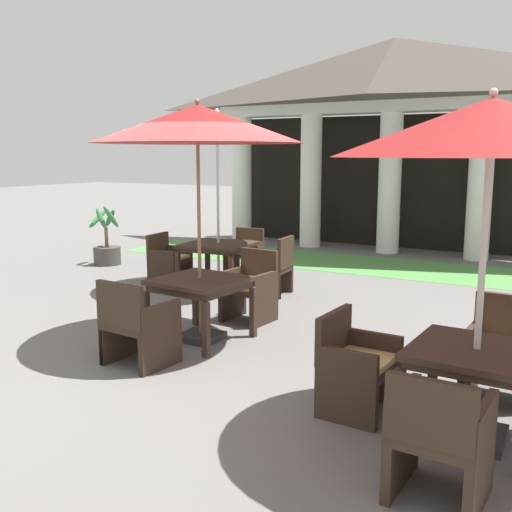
# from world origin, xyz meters

# --- Properties ---
(ground_plane) EXTENTS (60.00, 60.00, 0.00)m
(ground_plane) POSITION_xyz_m (0.00, 0.00, 0.00)
(ground_plane) COLOR slate
(background_pavilion) EXTENTS (8.75, 2.54, 4.59)m
(background_pavilion) POSITION_xyz_m (-0.00, 8.06, 3.43)
(background_pavilion) COLOR white
(background_pavilion) RESTS_ON ground
(lawn_strip) EXTENTS (10.55, 2.05, 0.01)m
(lawn_strip) POSITION_xyz_m (0.00, 6.25, 0.00)
(lawn_strip) COLOR #519347
(lawn_strip) RESTS_ON ground
(patio_table_near_foreground) EXTENTS (1.09, 1.09, 0.75)m
(patio_table_near_foreground) POSITION_xyz_m (-1.32, 3.06, 0.66)
(patio_table_near_foreground) COLOR #38281E
(patio_table_near_foreground) RESTS_ON ground
(patio_umbrella_near_foreground) EXTENTS (2.24, 2.24, 2.87)m
(patio_umbrella_near_foreground) POSITION_xyz_m (-1.32, 3.06, 2.59)
(patio_umbrella_near_foreground) COLOR #2D2D2D
(patio_umbrella_near_foreground) RESTS_ON ground
(patio_chair_near_foreground_west) EXTENTS (0.58, 0.64, 0.84)m
(patio_chair_near_foreground_west) POSITION_xyz_m (-2.29, 3.00, 0.39)
(patio_chair_near_foreground_west) COLOR #38281E
(patio_chair_near_foreground_west) RESTS_ON ground
(patio_chair_near_foreground_east) EXTENTS (0.58, 0.60, 0.91)m
(patio_chair_near_foreground_east) POSITION_xyz_m (-0.35, 3.13, 0.41)
(patio_chair_near_foreground_east) COLOR #38281E
(patio_chair_near_foreground_east) RESTS_ON ground
(patio_chair_near_foreground_north) EXTENTS (0.59, 0.58, 0.87)m
(patio_chair_near_foreground_north) POSITION_xyz_m (-1.39, 4.03, 0.41)
(patio_chair_near_foreground_north) COLOR #38281E
(patio_chair_near_foreground_north) RESTS_ON ground
(patio_table_mid_left) EXTENTS (1.00, 1.00, 0.73)m
(patio_table_mid_left) POSITION_xyz_m (3.20, -0.38, 0.63)
(patio_table_mid_left) COLOR #38281E
(patio_table_mid_left) RESTS_ON ground
(patio_umbrella_mid_left) EXTENTS (2.27, 2.27, 2.63)m
(patio_umbrella_mid_left) POSITION_xyz_m (3.20, -0.38, 2.34)
(patio_umbrella_mid_left) COLOR #2D2D2D
(patio_umbrella_mid_left) RESTS_ON ground
(patio_chair_mid_left_north) EXTENTS (0.59, 0.57, 0.91)m
(patio_chair_mid_left_north) POSITION_xyz_m (3.26, 0.59, 0.40)
(patio_chair_mid_left_north) COLOR #38281E
(patio_chair_mid_left_north) RESTS_ON ground
(patio_chair_mid_left_west) EXTENTS (0.58, 0.66, 0.85)m
(patio_chair_mid_left_west) POSITION_xyz_m (2.23, -0.33, 0.40)
(patio_chair_mid_left_west) COLOR #38281E
(patio_chair_mid_left_west) RESTS_ON ground
(patio_chair_mid_left_south) EXTENTS (0.59, 0.62, 0.88)m
(patio_chair_mid_left_south) POSITION_xyz_m (3.15, -1.34, 0.42)
(patio_chair_mid_left_south) COLOR #38281E
(patio_chair_mid_left_south) RESTS_ON ground
(patio_table_mid_right) EXTENTS (1.04, 1.04, 0.74)m
(patio_table_mid_right) POSITION_xyz_m (-0.04, 0.67, 0.64)
(patio_table_mid_right) COLOR #38281E
(patio_table_mid_right) RESTS_ON ground
(patio_umbrella_mid_right) EXTENTS (2.38, 2.38, 2.78)m
(patio_umbrella_mid_right) POSITION_xyz_m (-0.04, 0.67, 2.48)
(patio_umbrella_mid_right) COLOR #2D2D2D
(patio_umbrella_mid_right) RESTS_ON ground
(patio_chair_mid_right_north) EXTENTS (0.63, 0.61, 0.93)m
(patio_chair_mid_right_north) POSITION_xyz_m (0.06, 1.68, 0.42)
(patio_chair_mid_right_north) COLOR #38281E
(patio_chair_mid_right_north) RESTS_ON ground
(patio_chair_mid_right_south) EXTENTS (0.69, 0.64, 0.91)m
(patio_chair_mid_right_south) POSITION_xyz_m (-0.13, -0.35, 0.43)
(patio_chair_mid_right_south) COLOR #38281E
(patio_chair_mid_right_south) RESTS_ON ground
(potted_palm_left_edge) EXTENTS (0.56, 0.54, 1.21)m
(potted_palm_left_edge) POSITION_xyz_m (-4.43, 3.80, 0.30)
(potted_palm_left_edge) COLOR #47423D
(potted_palm_left_edge) RESTS_ON ground
(terracotta_urn) EXTENTS (0.31, 0.31, 0.38)m
(terracotta_urn) POSITION_xyz_m (-1.74, 5.02, 0.16)
(terracotta_urn) COLOR #9E5633
(terracotta_urn) RESTS_ON ground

